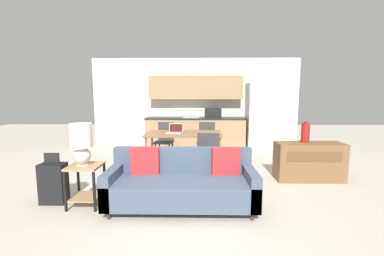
% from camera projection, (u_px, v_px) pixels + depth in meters
% --- Properties ---
extents(ground_plane, '(20.00, 20.00, 0.00)m').
position_uv_depth(ground_plane, '(194.00, 208.00, 3.63)').
color(ground_plane, beige).
extents(wall_back, '(6.40, 0.07, 2.70)m').
position_uv_depth(wall_back, '(195.00, 102.00, 8.04)').
color(wall_back, silver).
rests_on(wall_back, ground_plane).
extents(kitchen_counter, '(2.99, 0.65, 2.15)m').
position_uv_depth(kitchen_counter, '(196.00, 119.00, 7.80)').
color(kitchen_counter, tan).
rests_on(kitchen_counter, ground_plane).
extents(refrigerator, '(0.79, 0.75, 1.93)m').
position_uv_depth(refrigerator, '(260.00, 116.00, 7.65)').
color(refrigerator, white).
rests_on(refrigerator, ground_plane).
extents(dining_table, '(1.62, 0.85, 0.78)m').
position_uv_depth(dining_table, '(184.00, 136.00, 5.54)').
color(dining_table, olive).
rests_on(dining_table, ground_plane).
extents(couch, '(2.06, 0.80, 0.84)m').
position_uv_depth(couch, '(182.00, 184.00, 3.67)').
color(couch, '#3D2D1E').
rests_on(couch, ground_plane).
extents(side_table, '(0.44, 0.44, 0.60)m').
position_uv_depth(side_table, '(86.00, 179.00, 3.68)').
color(side_table, tan).
rests_on(side_table, ground_plane).
extents(table_lamp, '(0.30, 0.30, 0.60)m').
position_uv_depth(table_lamp, '(81.00, 142.00, 3.62)').
color(table_lamp, silver).
rests_on(table_lamp, side_table).
extents(credenza, '(1.22, 0.46, 0.71)m').
position_uv_depth(credenza, '(309.00, 161.00, 4.79)').
color(credenza, brown).
rests_on(credenza, ground_plane).
extents(vase, '(0.15, 0.15, 0.39)m').
position_uv_depth(vase, '(305.00, 133.00, 4.76)').
color(vase, maroon).
rests_on(vase, credenza).
extents(dining_chair_far_right, '(0.47, 0.47, 0.91)m').
position_uv_depth(dining_chair_far_right, '(207.00, 139.00, 6.36)').
color(dining_chair_far_right, '#38383D').
rests_on(dining_chair_far_right, ground_plane).
extents(dining_chair_near_right, '(0.47, 0.47, 0.91)m').
position_uv_depth(dining_chair_near_right, '(209.00, 154.00, 4.79)').
color(dining_chair_near_right, '#38383D').
rests_on(dining_chair_near_right, ground_plane).
extents(dining_chair_far_left, '(0.48, 0.48, 0.91)m').
position_uv_depth(dining_chair_far_left, '(165.00, 139.00, 6.37)').
color(dining_chair_far_left, '#38383D').
rests_on(dining_chair_far_left, ground_plane).
extents(laptop, '(0.37, 0.32, 0.20)m').
position_uv_depth(laptop, '(175.00, 131.00, 5.51)').
color(laptop, '#B7BABC').
rests_on(laptop, dining_table).
extents(suitcase, '(0.36, 0.22, 0.76)m').
position_uv_depth(suitcase, '(54.00, 183.00, 3.78)').
color(suitcase, black).
rests_on(suitcase, ground_plane).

